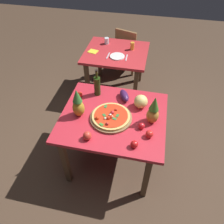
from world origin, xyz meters
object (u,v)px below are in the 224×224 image
at_px(tomato_beside_pepper, 142,126).
at_px(wine_bottle, 97,85).
at_px(tomato_near_board, 79,94).
at_px(pizza_board, 111,118).
at_px(fork_utensil, 108,56).
at_px(pineapple_right, 78,104).
at_px(eggplant, 124,96).
at_px(pizza, 111,116).
at_px(drinking_glass_juice, 132,46).
at_px(display_table, 113,121).
at_px(drinking_glass_water, 107,41).
at_px(napkin_folded, 93,51).
at_px(background_table, 116,58).
at_px(dining_chair, 128,48).
at_px(dinner_plate, 117,56).
at_px(tomato_at_corner, 149,134).
at_px(melon, 141,102).
at_px(tomato_by_bottle, 134,144).
at_px(knife_utensil, 127,58).
at_px(pineapple_left, 153,111).

bearing_deg(tomato_beside_pepper, wine_bottle, 142.84).
bearing_deg(tomato_near_board, tomato_beside_pepper, -23.91).
relative_size(pizza_board, fork_utensil, 2.49).
distance_m(pineapple_right, eggplant, 0.58).
xyz_separation_m(pizza, drinking_glass_juice, (0.00, 1.54, 0.02)).
bearing_deg(pizza_board, eggplant, 77.10).
xyz_separation_m(display_table, tomato_near_board, (-0.46, 0.23, 0.13)).
xyz_separation_m(display_table, pineapple_right, (-0.36, -0.07, 0.25)).
relative_size(drinking_glass_water, napkin_folded, 0.70).
relative_size(background_table, pizza_board, 2.15).
relative_size(pizza, drinking_glass_water, 4.16).
bearing_deg(dining_chair, pineapple_right, 102.51).
distance_m(pizza_board, dinner_plate, 1.28).
xyz_separation_m(eggplant, drinking_glass_juice, (-0.08, 1.19, 0.01)).
distance_m(drinking_glass_juice, drinking_glass_water, 0.44).
bearing_deg(dining_chair, fork_utensil, 95.41).
height_order(tomato_at_corner, napkin_folded, tomato_at_corner).
distance_m(wine_bottle, pineapple_right, 0.40).
bearing_deg(pizza_board, tomato_at_corner, -21.21).
distance_m(eggplant, fork_utensil, 1.00).
distance_m(melon, fork_utensil, 1.18).
height_order(pineapple_right, eggplant, pineapple_right).
bearing_deg(tomato_by_bottle, background_table, 106.72).
height_order(dining_chair, knife_utensil, dining_chair).
distance_m(tomato_at_corner, drinking_glass_water, 1.99).
height_order(background_table, tomato_by_bottle, tomato_by_bottle).
bearing_deg(display_table, drinking_glass_water, 105.62).
relative_size(wine_bottle, drinking_glass_water, 3.50).
height_order(pineapple_left, napkin_folded, pineapple_left).
distance_m(dining_chair, tomato_beside_pepper, 2.22).
bearing_deg(fork_utensil, dinner_plate, 2.34).
bearing_deg(tomato_beside_pepper, dining_chair, 102.34).
relative_size(dining_chair, knife_utensil, 4.72).
bearing_deg(tomato_beside_pepper, pineapple_left, 51.55).
xyz_separation_m(tomato_near_board, drinking_glass_water, (0.01, 1.37, 0.01)).
height_order(background_table, dinner_plate, dinner_plate).
bearing_deg(fork_utensil, knife_utensil, 2.34).
height_order(melon, fork_utensil, melon).
relative_size(background_table, melon, 6.31).
relative_size(wine_bottle, knife_utensil, 1.89).
xyz_separation_m(melon, tomato_by_bottle, (0.01, -0.57, -0.04)).
relative_size(eggplant, tomato_at_corner, 2.61).
distance_m(melon, tomato_beside_pepper, 0.33).
relative_size(tomato_at_corner, napkin_folded, 0.55).
bearing_deg(dining_chair, melon, 121.24).
distance_m(pineapple_right, melon, 0.69).
height_order(drinking_glass_water, dinner_plate, drinking_glass_water).
distance_m(pizza_board, pineapple_left, 0.45).
xyz_separation_m(pineapple_left, tomato_beside_pepper, (-0.09, -0.12, -0.11)).
height_order(eggplant, fork_utensil, eggplant).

